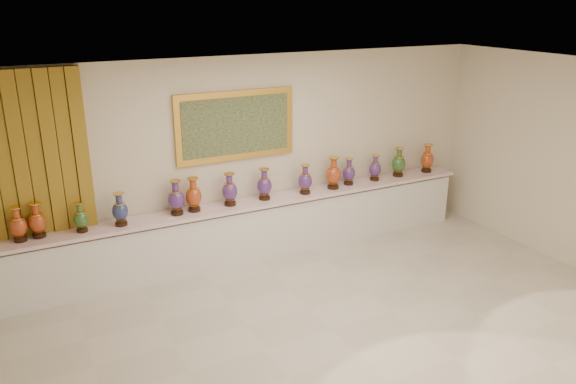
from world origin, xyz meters
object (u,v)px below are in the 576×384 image
(vase_1, at_px, (37,222))
(vase_0, at_px, (18,226))
(counter, at_px, (255,229))
(vase_2, at_px, (81,219))

(vase_1, bearing_deg, vase_0, -173.25)
(counter, xyz_separation_m, vase_1, (-2.95, 0.02, 0.67))
(counter, bearing_deg, vase_2, -178.86)
(counter, relative_size, vase_0, 16.18)
(vase_2, bearing_deg, counter, 1.14)
(counter, bearing_deg, vase_1, 179.67)
(counter, distance_m, vase_1, 3.02)
(vase_1, bearing_deg, vase_2, -7.42)
(vase_1, height_order, vase_2, vase_1)
(vase_1, xyz_separation_m, vase_2, (0.51, -0.07, -0.03))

